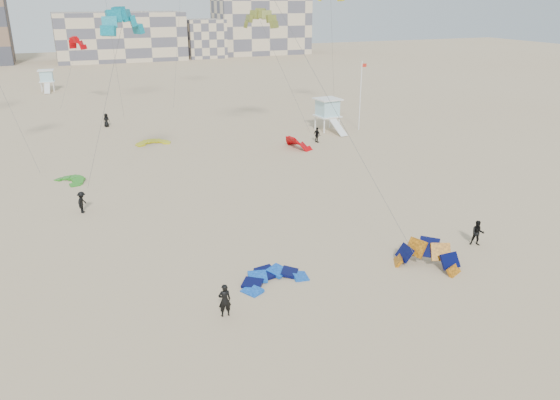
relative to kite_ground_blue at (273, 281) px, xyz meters
name	(u,v)px	position (x,y,z in m)	size (l,w,h in m)	color
ground	(248,326)	(-2.88, -3.82, 0.00)	(320.00, 320.00, 0.00)	tan
kite_ground_blue	(273,281)	(0.00, 0.00, 0.00)	(3.81, 3.94, 0.81)	blue
kite_ground_orange	(426,267)	(9.49, -1.88, 0.00)	(4.10, 2.96, 2.78)	orange
kite_ground_green	(71,182)	(-10.21, 24.16, 0.00)	(2.97, 3.12, 0.62)	#328422
kite_ground_red_far	(298,148)	(13.78, 27.14, 0.00)	(3.73, 3.14, 2.24)	#C90000
kite_ground_yellow	(153,144)	(-0.86, 35.06, 0.00)	(3.48, 3.65, 0.47)	yellow
kitesurfer_main	(225,300)	(-3.70, -2.45, 0.93)	(0.68, 0.45, 1.86)	black
kitesurfer_b	(478,233)	(14.58, -0.54, 0.88)	(0.86, 0.67, 1.76)	black
kitesurfer_c	(82,202)	(-9.65, 15.79, 0.86)	(1.11, 0.64, 1.72)	black
kitesurfer_d	(317,135)	(16.72, 28.47, 0.88)	(1.04, 0.43, 1.77)	black
kitesurfer_e	(106,120)	(-4.84, 46.01, 0.87)	(0.85, 0.55, 1.74)	black
kitesurfer_f	(323,104)	(25.75, 45.13, 0.87)	(1.62, 0.51, 1.74)	black
kite_fly_teal_a	(122,24)	(-4.91, 19.36, 13.75)	(6.81, 5.39, 14.15)	#1393A9
kite_fly_olive	(260,21)	(11.55, 32.84, 13.28)	(7.28, 6.45, 13.65)	olive
kite_fly_red	(77,44)	(-6.48, 62.55, 9.14)	(5.93, 9.37, 9.47)	#C90000
lifeguard_tower_near	(327,115)	(20.54, 33.43, 1.99)	(3.07, 5.59, 4.01)	white
lifeguard_tower_far	(47,81)	(-11.51, 79.34, 1.83)	(2.79, 5.14, 3.70)	white
flagpole	(361,94)	(24.41, 32.21, 4.44)	(0.69, 0.11, 8.47)	white
condo_mid	(120,36)	(7.12, 126.18, 6.00)	(32.00, 16.00, 12.00)	beige
condo_east	(261,25)	(47.12, 128.18, 8.00)	(26.00, 14.00, 16.00)	beige
condo_fill_right	(204,38)	(29.12, 124.18, 5.00)	(10.00, 10.00, 10.00)	beige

